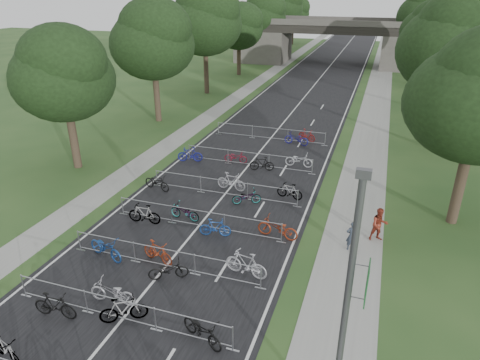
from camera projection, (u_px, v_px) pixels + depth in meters
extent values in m
cube|color=black|center=(316.00, 83.00, 56.58)|extent=(11.00, 140.00, 0.01)
cube|color=gray|center=(379.00, 87.00, 54.28)|extent=(3.00, 140.00, 0.01)
cube|color=gray|center=(262.00, 79.00, 58.75)|extent=(2.00, 140.00, 0.01)
cube|color=silver|center=(316.00, 83.00, 56.59)|extent=(0.12, 140.00, 0.00)
cube|color=#4C4844|center=(264.00, 46.00, 71.78)|extent=(8.00, 8.00, 5.00)
cube|color=#4C4844|center=(409.00, 52.00, 65.15)|extent=(8.00, 8.00, 5.00)
cube|color=black|center=(334.00, 28.00, 67.17)|extent=(30.00, 8.00, 1.20)
cube|color=#4C4844|center=(332.00, 23.00, 63.48)|extent=(30.00, 0.40, 0.90)
cube|color=#4C4844|center=(338.00, 20.00, 70.03)|extent=(30.00, 0.40, 0.90)
cylinder|color=#4C4C51|center=(345.00, 317.00, 11.16)|extent=(0.18, 0.18, 8.00)
cube|color=#4C4C51|center=(364.00, 174.00, 9.45)|extent=(0.35, 0.18, 0.22)
cube|color=#175122|center=(367.00, 283.00, 10.54)|extent=(0.03, 0.65, 1.10)
cylinder|color=#33261C|center=(74.00, 139.00, 29.73)|extent=(0.56, 0.56, 4.20)
ellipsoid|color=black|center=(63.00, 80.00, 28.01)|extent=(6.72, 6.72, 5.51)
sphere|color=black|center=(62.00, 60.00, 26.84)|extent=(5.38, 5.38, 5.38)
sphere|color=black|center=(64.00, 90.00, 28.94)|extent=(4.37, 4.37, 4.37)
cylinder|color=#33261C|center=(460.00, 185.00, 22.61)|extent=(0.56, 0.56, 4.48)
ellipsoid|color=black|center=(479.00, 103.00, 20.77)|extent=(7.17, 7.17, 5.88)
sphere|color=black|center=(462.00, 118.00, 21.72)|extent=(4.66, 4.66, 4.66)
cylinder|color=#33261C|center=(157.00, 96.00, 39.96)|extent=(0.56, 0.56, 4.72)
ellipsoid|color=black|center=(153.00, 45.00, 38.03)|extent=(7.56, 7.56, 6.20)
sphere|color=black|center=(154.00, 27.00, 36.79)|extent=(6.05, 6.05, 6.05)
sphere|color=black|center=(151.00, 55.00, 38.99)|extent=(4.91, 4.91, 4.91)
cylinder|color=#33261C|center=(441.00, 118.00, 32.81)|extent=(0.56, 0.56, 5.11)
ellipsoid|color=black|center=(455.00, 50.00, 30.72)|extent=(8.18, 8.18, 6.70)
sphere|color=black|center=(470.00, 27.00, 29.44)|extent=(6.54, 6.54, 6.54)
sphere|color=black|center=(444.00, 64.00, 31.72)|extent=(5.31, 5.31, 5.31)
cylinder|color=#33261C|center=(206.00, 71.00, 50.19)|extent=(0.56, 0.56, 5.25)
ellipsoid|color=black|center=(205.00, 24.00, 48.04)|extent=(8.40, 8.40, 6.89)
sphere|color=black|center=(207.00, 9.00, 46.73)|extent=(6.72, 6.72, 6.72)
sphere|color=black|center=(203.00, 34.00, 49.05)|extent=(5.46, 5.46, 5.46)
cylinder|color=#33261C|center=(429.00, 92.00, 43.42)|extent=(0.56, 0.56, 3.85)
ellipsoid|color=black|center=(436.00, 54.00, 41.84)|extent=(6.16, 6.16, 5.05)
sphere|color=black|center=(446.00, 41.00, 40.72)|extent=(4.93, 4.93, 4.93)
sphere|color=black|center=(429.00, 61.00, 42.74)|extent=(4.00, 4.00, 4.00)
cylinder|color=#33261C|center=(239.00, 60.00, 60.75)|extent=(0.56, 0.56, 4.20)
ellipsoid|color=black|center=(239.00, 29.00, 59.03)|extent=(6.72, 6.72, 5.51)
sphere|color=black|center=(242.00, 19.00, 57.86)|extent=(5.38, 5.38, 5.38)
sphere|color=black|center=(237.00, 35.00, 59.95)|extent=(4.37, 4.37, 4.37)
cylinder|color=#33261C|center=(424.00, 69.00, 53.62)|extent=(0.56, 0.56, 4.48)
ellipsoid|color=black|center=(430.00, 32.00, 51.79)|extent=(7.17, 7.17, 5.88)
sphere|color=black|center=(438.00, 20.00, 50.59)|extent=(5.73, 5.73, 5.73)
sphere|color=black|center=(424.00, 39.00, 52.74)|extent=(4.66, 4.66, 4.66)
cylinder|color=#33261C|center=(262.00, 47.00, 70.98)|extent=(0.56, 0.56, 4.72)
ellipsoid|color=black|center=(262.00, 17.00, 69.04)|extent=(7.56, 7.56, 6.20)
sphere|color=black|center=(265.00, 8.00, 67.81)|extent=(6.05, 6.05, 6.05)
sphere|color=black|center=(260.00, 23.00, 70.01)|extent=(4.91, 4.91, 4.91)
cylinder|color=#33261C|center=(420.00, 53.00, 63.83)|extent=(0.56, 0.56, 5.11)
ellipsoid|color=black|center=(426.00, 17.00, 61.74)|extent=(8.18, 8.18, 6.70)
sphere|color=black|center=(433.00, 5.00, 60.45)|extent=(6.54, 6.54, 6.54)
sphere|color=black|center=(421.00, 24.00, 62.74)|extent=(5.31, 5.31, 5.31)
cylinder|color=#33261C|center=(279.00, 38.00, 81.21)|extent=(0.56, 0.56, 5.25)
ellipsoid|color=black|center=(280.00, 9.00, 79.06)|extent=(8.40, 8.40, 6.89)
sphere|color=black|center=(278.00, 14.00, 80.07)|extent=(5.46, 5.46, 5.46)
cylinder|color=#33261C|center=(416.00, 47.00, 74.44)|extent=(0.56, 0.56, 3.85)
ellipsoid|color=black|center=(420.00, 24.00, 72.86)|extent=(6.16, 6.16, 5.05)
sphere|color=black|center=(425.00, 17.00, 71.74)|extent=(4.93, 4.93, 4.93)
sphere|color=black|center=(416.00, 28.00, 73.76)|extent=(4.00, 4.00, 4.00)
cylinder|color=#33261C|center=(292.00, 34.00, 91.77)|extent=(0.56, 0.56, 4.20)
ellipsoid|color=black|center=(293.00, 14.00, 90.05)|extent=(6.72, 6.72, 5.51)
sphere|color=black|center=(296.00, 7.00, 88.88)|extent=(5.38, 5.38, 5.38)
sphere|color=black|center=(291.00, 18.00, 90.97)|extent=(4.37, 4.37, 4.37)
cylinder|color=#33261C|center=(414.00, 38.00, 84.64)|extent=(0.56, 0.56, 4.48)
ellipsoid|color=black|center=(418.00, 14.00, 82.81)|extent=(7.17, 7.17, 5.88)
sphere|color=black|center=(422.00, 6.00, 81.61)|extent=(5.73, 5.73, 5.73)
sphere|color=black|center=(414.00, 19.00, 83.76)|extent=(4.66, 4.66, 4.66)
cylinder|color=#9EA0A5|center=(118.00, 300.00, 16.17)|extent=(9.20, 0.04, 0.04)
cylinder|color=#9EA0A5|center=(121.00, 317.00, 16.53)|extent=(9.20, 0.04, 0.04)
cylinder|color=#9EA0A5|center=(23.00, 286.00, 17.70)|extent=(0.05, 0.05, 1.10)
cube|color=#9EA0A5|center=(26.00, 296.00, 17.93)|extent=(0.50, 0.08, 0.03)
cylinder|color=#9EA0A5|center=(86.00, 301.00, 16.82)|extent=(0.05, 0.05, 1.10)
cube|color=#9EA0A5|center=(88.00, 312.00, 17.04)|extent=(0.50, 0.08, 0.03)
cylinder|color=#9EA0A5|center=(155.00, 319.00, 15.93)|extent=(0.05, 0.05, 1.10)
cube|color=#9EA0A5|center=(156.00, 330.00, 16.16)|extent=(0.50, 0.08, 0.03)
cylinder|color=#9EA0A5|center=(233.00, 339.00, 15.05)|extent=(0.05, 0.05, 1.10)
cube|color=#9EA0A5|center=(233.00, 350.00, 15.27)|extent=(0.50, 0.08, 0.03)
cylinder|color=#9EA0A5|center=(163.00, 249.00, 19.27)|extent=(9.20, 0.04, 0.04)
cylinder|color=#9EA0A5|center=(164.00, 265.00, 19.63)|extent=(9.20, 0.04, 0.04)
cylinder|color=#9EA0A5|center=(79.00, 241.00, 20.80)|extent=(0.05, 0.05, 1.10)
cube|color=#9EA0A5|center=(81.00, 250.00, 21.03)|extent=(0.50, 0.08, 0.03)
cylinder|color=#9EA0A5|center=(134.00, 252.00, 19.92)|extent=(0.05, 0.05, 1.10)
cube|color=#9EA0A5|center=(135.00, 261.00, 20.14)|extent=(0.50, 0.08, 0.03)
cylinder|color=#9EA0A5|center=(195.00, 264.00, 19.04)|extent=(0.05, 0.05, 1.10)
cube|color=#9EA0A5|center=(195.00, 274.00, 19.26)|extent=(0.50, 0.08, 0.03)
cylinder|color=#9EA0A5|center=(261.00, 278.00, 18.15)|extent=(0.05, 0.05, 1.10)
cube|color=#9EA0A5|center=(260.00, 288.00, 18.38)|extent=(0.50, 0.08, 0.03)
cylinder|color=#9EA0A5|center=(197.00, 210.00, 22.54)|extent=(9.20, 0.04, 0.04)
cylinder|color=#9EA0A5|center=(198.00, 225.00, 22.91)|extent=(9.20, 0.04, 0.04)
cylinder|color=#9EA0A5|center=(122.00, 206.00, 24.08)|extent=(0.05, 0.05, 1.10)
cube|color=#9EA0A5|center=(123.00, 214.00, 24.30)|extent=(0.50, 0.08, 0.03)
cylinder|color=#9EA0A5|center=(171.00, 214.00, 23.19)|extent=(0.05, 0.05, 1.10)
cube|color=#9EA0A5|center=(172.00, 223.00, 23.42)|extent=(0.50, 0.08, 0.03)
cylinder|color=#9EA0A5|center=(224.00, 223.00, 22.31)|extent=(0.05, 0.05, 1.10)
cube|color=#9EA0A5|center=(224.00, 232.00, 22.53)|extent=(0.50, 0.08, 0.03)
cylinder|color=#9EA0A5|center=(282.00, 233.00, 21.43)|extent=(0.05, 0.05, 1.10)
cube|color=#9EA0A5|center=(281.00, 242.00, 21.65)|extent=(0.50, 0.08, 0.03)
cylinder|color=#9EA0A5|center=(224.00, 180.00, 25.99)|extent=(9.20, 0.04, 0.04)
cylinder|color=#9EA0A5|center=(224.00, 193.00, 26.35)|extent=(9.20, 0.04, 0.04)
cylinder|color=#9EA0A5|center=(157.00, 178.00, 27.53)|extent=(0.05, 0.05, 1.10)
cube|color=#9EA0A5|center=(157.00, 185.00, 27.75)|extent=(0.50, 0.08, 0.03)
cylinder|color=#9EA0A5|center=(201.00, 184.00, 26.64)|extent=(0.05, 0.05, 1.10)
cube|color=#9EA0A5|center=(201.00, 192.00, 26.86)|extent=(0.50, 0.08, 0.03)
cylinder|color=#9EA0A5|center=(247.00, 191.00, 25.76)|extent=(0.05, 0.05, 1.10)
cube|color=#9EA0A5|center=(247.00, 199.00, 25.98)|extent=(0.50, 0.08, 0.03)
cylinder|color=#9EA0A5|center=(298.00, 199.00, 24.87)|extent=(0.05, 0.05, 1.10)
cube|color=#9EA0A5|center=(297.00, 207.00, 25.10)|extent=(0.50, 0.08, 0.03)
cylinder|color=#9EA0A5|center=(248.00, 152.00, 30.30)|extent=(9.20, 0.04, 0.04)
cylinder|color=#9EA0A5|center=(248.00, 164.00, 30.66)|extent=(9.20, 0.04, 0.04)
cylinder|color=#9EA0A5|center=(189.00, 152.00, 31.83)|extent=(0.05, 0.05, 1.10)
cube|color=#9EA0A5|center=(190.00, 158.00, 32.06)|extent=(0.50, 0.08, 0.03)
cylinder|color=#9EA0A5|center=(228.00, 156.00, 30.95)|extent=(0.05, 0.05, 1.10)
cube|color=#9EA0A5|center=(228.00, 163.00, 31.17)|extent=(0.50, 0.08, 0.03)
cylinder|color=#9EA0A5|center=(269.00, 161.00, 30.06)|extent=(0.05, 0.05, 1.10)
cube|color=#9EA0A5|center=(269.00, 168.00, 30.29)|extent=(0.50, 0.08, 0.03)
cylinder|color=#9EA0A5|center=(312.00, 167.00, 29.18)|extent=(0.05, 0.05, 1.10)
cube|color=#9EA0A5|center=(312.00, 174.00, 29.40)|extent=(0.50, 0.08, 0.03)
cylinder|color=#9EA0A5|center=(270.00, 128.00, 35.47)|extent=(9.20, 0.04, 0.04)
cylinder|color=#9EA0A5|center=(270.00, 138.00, 35.83)|extent=(9.20, 0.04, 0.04)
cylinder|color=#9EA0A5|center=(218.00, 128.00, 37.00)|extent=(0.05, 0.05, 1.10)
cube|color=#9EA0A5|center=(219.00, 134.00, 37.23)|extent=(0.50, 0.08, 0.03)
cylinder|color=#9EA0A5|center=(252.00, 132.00, 36.12)|extent=(0.05, 0.05, 1.10)
cube|color=#9EA0A5|center=(252.00, 138.00, 36.34)|extent=(0.50, 0.08, 0.03)
cylinder|color=#9EA0A5|center=(288.00, 135.00, 35.23)|extent=(0.05, 0.05, 1.10)
cube|color=#9EA0A5|center=(287.00, 142.00, 35.46)|extent=(0.50, 0.08, 0.03)
cylinder|color=#9EA0A5|center=(325.00, 139.00, 34.35)|extent=(0.05, 0.05, 1.10)
cube|color=#9EA0A5|center=(325.00, 146.00, 34.57)|extent=(0.50, 0.08, 0.03)
imported|color=#9EA0A5|center=(6.00, 349.00, 14.66)|extent=(1.79, 0.93, 1.03)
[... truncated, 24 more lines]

